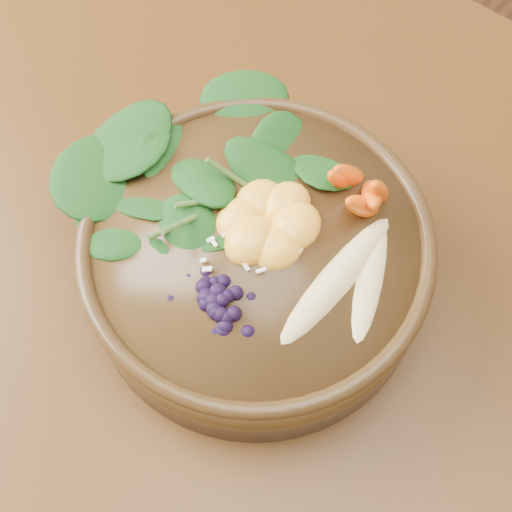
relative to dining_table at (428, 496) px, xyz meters
The scene contains 8 objects.
dining_table is the anchor object (origin of this frame).
stoneware_bowl 0.26m from the dining_table, behind, with size 0.28×0.28×0.08m, color #3C2812.
kale_heap 0.35m from the dining_table, 163.14° to the left, with size 0.19×0.17×0.04m, color #194B17, non-canonical shape.
carrot_cluster 0.31m from the dining_table, 147.54° to the left, with size 0.06×0.06×0.08m, color #F75E0C, non-canonical shape.
banana_halves 0.24m from the dining_table, 159.01° to the left, with size 0.09×0.16×0.03m.
mandarin_cluster 0.30m from the dining_table, 166.71° to the left, with size 0.08×0.09×0.03m, color #FFAE2A, non-canonical shape.
blueberry_pile 0.28m from the dining_table, behind, with size 0.13×0.10×0.04m, color black, non-canonical shape.
coconut_flakes 0.28m from the dining_table, behind, with size 0.09×0.07×0.01m, color white, non-canonical shape.
Camera 1 is at (-0.06, -0.17, 1.32)m, focal length 50.00 mm.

